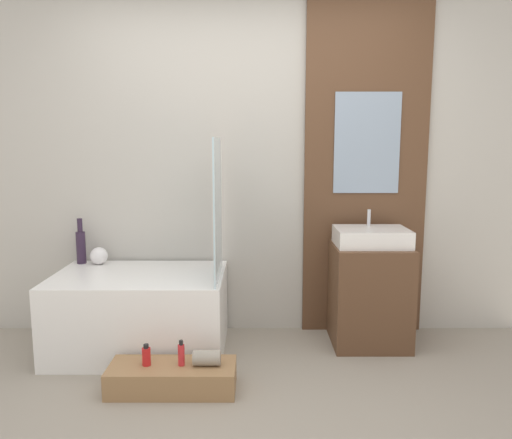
{
  "coord_description": "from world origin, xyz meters",
  "views": [
    {
      "loc": [
        0.06,
        -2.2,
        1.45
      ],
      "look_at": [
        0.06,
        0.68,
        1.0
      ],
      "focal_mm": 35.0,
      "sensor_mm": 36.0,
      "label": 1
    }
  ],
  "objects_px": {
    "sink": "(371,237)",
    "bottle_soap_primary": "(146,356)",
    "vase_round_light": "(98,256)",
    "bottle_soap_secondary": "(180,354)",
    "bathtub": "(140,312)",
    "vase_tall_dark": "(80,245)",
    "wooden_step_bench": "(172,378)"
  },
  "relations": [
    {
      "from": "vase_round_light",
      "to": "bottle_soap_secondary",
      "type": "height_order",
      "value": "vase_round_light"
    },
    {
      "from": "vase_tall_dark",
      "to": "bottle_soap_secondary",
      "type": "xyz_separation_m",
      "value": [
        0.87,
        -0.89,
        -0.47
      ]
    },
    {
      "from": "sink",
      "to": "vase_round_light",
      "type": "xyz_separation_m",
      "value": [
        -1.98,
        0.15,
        -0.17
      ]
    },
    {
      "from": "bathtub",
      "to": "vase_round_light",
      "type": "xyz_separation_m",
      "value": [
        -0.36,
        0.28,
        0.34
      ]
    },
    {
      "from": "bottle_soap_primary",
      "to": "sink",
      "type": "bearing_deg",
      "value": 25.8
    },
    {
      "from": "wooden_step_bench",
      "to": "bottle_soap_primary",
      "type": "xyz_separation_m",
      "value": [
        -0.15,
        -0.0,
        0.13
      ]
    },
    {
      "from": "wooden_step_bench",
      "to": "bottle_soap_secondary",
      "type": "relative_size",
      "value": 4.88
    },
    {
      "from": "sink",
      "to": "bottle_soap_secondary",
      "type": "distance_m",
      "value": 1.54
    },
    {
      "from": "bathtub",
      "to": "bottle_soap_secondary",
      "type": "distance_m",
      "value": 0.69
    },
    {
      "from": "vase_round_light",
      "to": "bottle_soap_secondary",
      "type": "xyz_separation_m",
      "value": [
        0.73,
        -0.86,
        -0.39
      ]
    },
    {
      "from": "wooden_step_bench",
      "to": "vase_tall_dark",
      "type": "distance_m",
      "value": 1.35
    },
    {
      "from": "sink",
      "to": "vase_tall_dark",
      "type": "relative_size",
      "value": 1.49
    },
    {
      "from": "sink",
      "to": "bottle_soap_primary",
      "type": "bearing_deg",
      "value": -154.2
    },
    {
      "from": "wooden_step_bench",
      "to": "bottle_soap_primary",
      "type": "relative_size",
      "value": 5.8
    },
    {
      "from": "bathtub",
      "to": "sink",
      "type": "height_order",
      "value": "sink"
    },
    {
      "from": "bathtub",
      "to": "vase_tall_dark",
      "type": "bearing_deg",
      "value": 148.57
    },
    {
      "from": "bottle_soap_primary",
      "to": "vase_tall_dark",
      "type": "bearing_deg",
      "value": 126.9
    },
    {
      "from": "bathtub",
      "to": "sink",
      "type": "xyz_separation_m",
      "value": [
        1.62,
        0.12,
        0.51
      ]
    },
    {
      "from": "bathtub",
      "to": "wooden_step_bench",
      "type": "xyz_separation_m",
      "value": [
        0.31,
        -0.58,
        -0.2
      ]
    },
    {
      "from": "vase_tall_dark",
      "to": "bathtub",
      "type": "bearing_deg",
      "value": -31.43
    },
    {
      "from": "sink",
      "to": "vase_round_light",
      "type": "bearing_deg",
      "value": 175.63
    },
    {
      "from": "bottle_soap_primary",
      "to": "vase_round_light",
      "type": "bearing_deg",
      "value": 121.51
    },
    {
      "from": "bathtub",
      "to": "bottle_soap_secondary",
      "type": "xyz_separation_m",
      "value": [
        0.37,
        -0.58,
        -0.05
      ]
    },
    {
      "from": "vase_tall_dark",
      "to": "bottle_soap_secondary",
      "type": "height_order",
      "value": "vase_tall_dark"
    },
    {
      "from": "vase_tall_dark",
      "to": "bottle_soap_primary",
      "type": "relative_size",
      "value": 2.65
    },
    {
      "from": "bottle_soap_primary",
      "to": "bottle_soap_secondary",
      "type": "distance_m",
      "value": 0.2
    },
    {
      "from": "wooden_step_bench",
      "to": "sink",
      "type": "distance_m",
      "value": 1.65
    },
    {
      "from": "bathtub",
      "to": "wooden_step_bench",
      "type": "height_order",
      "value": "bathtub"
    },
    {
      "from": "bathtub",
      "to": "bottle_soap_primary",
      "type": "relative_size",
      "value": 9.11
    },
    {
      "from": "bathtub",
      "to": "vase_round_light",
      "type": "distance_m",
      "value": 0.56
    },
    {
      "from": "bathtub",
      "to": "wooden_step_bench",
      "type": "relative_size",
      "value": 1.57
    },
    {
      "from": "bathtub",
      "to": "vase_tall_dark",
      "type": "relative_size",
      "value": 3.43
    }
  ]
}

